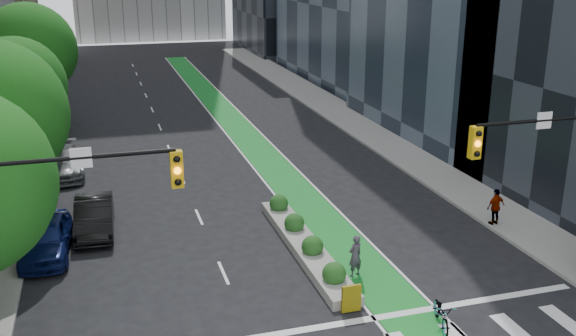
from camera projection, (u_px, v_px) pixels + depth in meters
sidewalk_left at (17, 156)px, 39.99m from camera, size 3.60×90.00×0.15m
sidewalk_right at (367, 129)px, 46.43m from camera, size 3.60×90.00×0.15m
bike_lane_paint at (233, 122)px, 48.61m from camera, size 2.20×70.00×0.01m
tree_midfar at (16, 87)px, 35.97m from camera, size 5.60×5.60×7.76m
tree_far at (29, 50)px, 44.84m from camera, size 6.60×6.60×9.00m
signal_left at (29, 235)px, 17.04m from camera, size 6.14×0.51×7.20m
signal_right at (574, 175)px, 21.77m from camera, size 5.82×0.51×7.20m
median_planter at (304, 242)px, 27.09m from camera, size 1.20×10.26×1.10m
bicycle at (442, 314)px, 21.43m from camera, size 1.14×1.96×0.98m
cyclist at (355, 256)px, 24.75m from camera, size 0.73×0.60×1.72m
parked_car_left_near at (46, 238)px, 26.49m from camera, size 2.20×4.88×1.62m
parked_car_left_mid at (94, 216)px, 28.81m from camera, size 1.80×4.75×1.55m
parked_car_left_far at (63, 162)px, 36.43m from camera, size 2.46×5.38×1.53m
pedestrian_far at (496, 207)px, 29.27m from camera, size 1.06×0.58×1.71m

